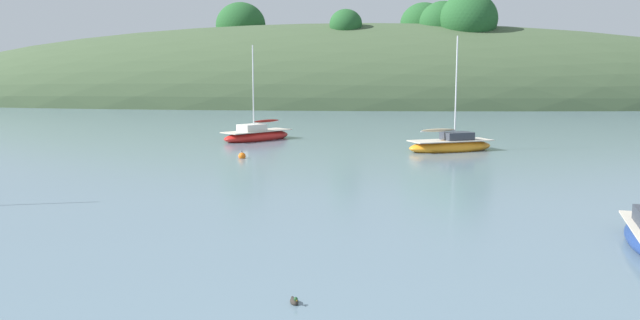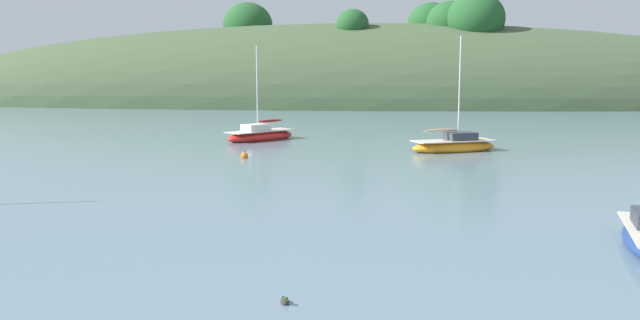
# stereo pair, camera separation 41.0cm
# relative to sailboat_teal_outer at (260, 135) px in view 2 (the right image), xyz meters

# --- Properties ---
(far_shoreline_hill) EXTENTS (150.00, 36.00, 28.79)m
(far_shoreline_hill) POSITION_rel_sailboat_teal_outer_xyz_m (6.10, 53.25, -0.22)
(far_shoreline_hill) COLOR #425638
(far_shoreline_hill) RESTS_ON ground
(sailboat_teal_outer) EXTENTS (5.40, 5.79, 7.21)m
(sailboat_teal_outer) POSITION_rel_sailboat_teal_outer_xyz_m (0.00, 0.00, 0.00)
(sailboat_teal_outer) COLOR red
(sailboat_teal_outer) RESTS_ON ground
(sailboat_grey_yawl) EXTENTS (6.17, 4.13, 7.53)m
(sailboat_grey_yawl) POSITION_rel_sailboat_teal_outer_xyz_m (13.61, -5.45, -0.00)
(sailboat_grey_yawl) COLOR orange
(sailboat_grey_yawl) RESTS_ON ground
(mooring_buoy_channel) EXTENTS (0.44, 0.44, 0.54)m
(mooring_buoy_channel) POSITION_rel_sailboat_teal_outer_xyz_m (0.80, -9.80, -0.25)
(mooring_buoy_channel) COLOR orange
(mooring_buoy_channel) RESTS_ON ground
(duck_lone_left) EXTENTS (0.28, 0.42, 0.24)m
(duck_lone_left) POSITION_rel_sailboat_teal_outer_xyz_m (6.47, -33.04, -0.32)
(duck_lone_left) COLOR #2D2823
(duck_lone_left) RESTS_ON ground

